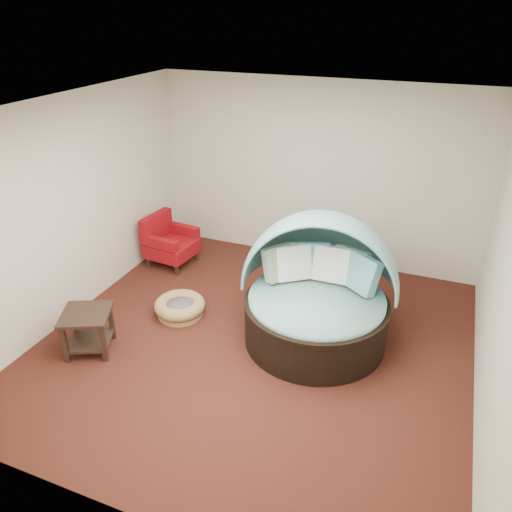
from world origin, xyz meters
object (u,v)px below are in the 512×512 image
at_px(canopy_daybed, 318,284).
at_px(red_armchair, 169,242).
at_px(side_table, 88,326).
at_px(pet_basket, 180,307).

height_order(canopy_daybed, red_armchair, canopy_daybed).
bearing_deg(red_armchair, side_table, -77.57).
bearing_deg(canopy_daybed, pet_basket, 178.06).
bearing_deg(pet_basket, red_armchair, 125.38).
distance_m(pet_basket, side_table, 1.24).
xyz_separation_m(canopy_daybed, side_table, (-2.42, -1.29, -0.40)).
xyz_separation_m(canopy_daybed, pet_basket, (-1.80, -0.24, -0.62)).
relative_size(canopy_daybed, red_armchair, 2.56).
height_order(red_armchair, side_table, red_armchair).
relative_size(pet_basket, side_table, 1.00).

